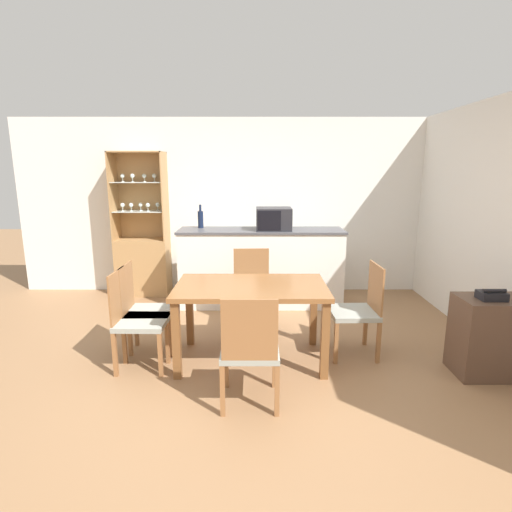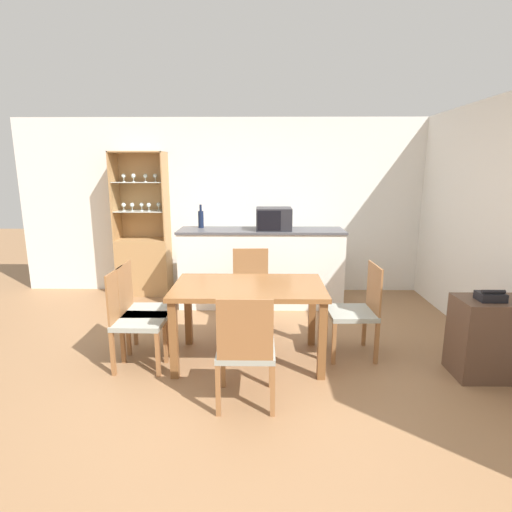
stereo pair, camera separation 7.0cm
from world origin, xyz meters
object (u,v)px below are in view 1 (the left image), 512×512
Objects in this scene: dining_chair_side_left_near at (136,319)px; side_cabinet at (491,336)px; dining_chair_side_right_far at (357,310)px; dining_chair_head_far at (251,291)px; display_cabinet at (142,255)px; dining_table at (250,295)px; telephone at (491,295)px; wine_bottle at (200,219)px; dining_chair_head_near at (249,350)px; microwave at (273,219)px; dining_chair_side_left_far at (144,310)px.

side_cabinet is (3.21, -0.15, -0.10)m from dining_chair_side_left_near.
dining_chair_side_right_far and dining_chair_head_far have the same top height.
dining_chair_head_far is (-1.06, 0.63, 0.00)m from dining_chair_side_right_far.
display_cabinet reaches higher than dining_table.
telephone is at bearing -8.46° from dining_table.
wine_bottle reaches higher than telephone.
display_cabinet is 2.24× the size of dining_chair_head_far.
dining_chair_side_right_far reaches higher than dining_table.
display_cabinet is 2.24× the size of dining_chair_head_near.
display_cabinet is 3.32m from dining_chair_head_near.
dining_chair_head_far is 2.01× the size of microwave.
dining_chair_side_left_far reaches higher than telephone.
dining_chair_side_right_far reaches higher than telephone.
wine_bottle is (-0.71, 1.80, 0.51)m from dining_table.
dining_chair_side_left_near and dining_chair_side_right_far have the same top height.
telephone is (3.14, -0.44, 0.29)m from dining_chair_side_left_far.
display_cabinet is 4.49m from side_cabinet.
dining_chair_head_near is 4.26× the size of telephone.
dining_chair_side_left_far is 1.23m from dining_chair_head_far.
dining_table is 1.54× the size of dining_chair_head_far.
dining_chair_side_left_far is 1.00× the size of dining_chair_side_left_near.
microwave is at bearing 133.03° from telephone.
wine_bottle reaches higher than dining_table.
dining_chair_side_right_far is 1.38m from dining_chair_head_near.
dining_chair_side_right_far is 2.01× the size of microwave.
telephone is (2.09, -0.31, 0.10)m from dining_table.
dining_chair_head_near is at bearing -96.68° from microwave.
wine_bottle reaches higher than dining_chair_head_far.
display_cabinet is 4.49× the size of microwave.
side_cabinet is at bearing 152.10° from dining_chair_head_far.
dining_chair_side_left_far and dining_chair_side_left_near have the same top height.
dining_chair_side_left_far and dining_chair_side_right_far have the same top height.
dining_chair_head_near reaches higher than telephone.
microwave reaches higher than side_cabinet.
dining_chair_head_near is 2.75m from wine_bottle.
telephone is (2.80, -2.11, -0.41)m from wine_bottle.
dining_chair_head_near is 2.21m from side_cabinet.
dining_chair_side_left_near is at bearing 177.29° from side_cabinet.
dining_chair_side_left_near is at bearing -127.30° from microwave.
dining_chair_head_near is at bearing -89.99° from dining_table.
dining_table is 3.09× the size of microwave.
dining_chair_head_far is 1.00× the size of dining_chair_head_near.
dining_chair_side_left_far is 3.24m from side_cabinet.
side_cabinet is at bearing 81.94° from dining_chair_side_left_far.
dining_table is at bearing 94.85° from dining_chair_side_right_far.
dining_chair_side_right_far is 1.23m from dining_chair_head_far.
microwave is (1.33, 1.50, 0.72)m from dining_chair_side_left_far.
dining_chair_side_left_far is 2.14m from microwave.
wine_bottle reaches higher than dining_chair_side_right_far.
telephone is at bearing -33.44° from display_cabinet.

